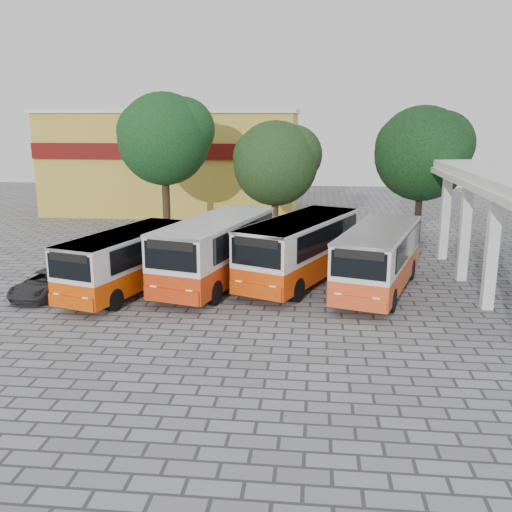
# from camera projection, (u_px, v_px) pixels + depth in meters

# --- Properties ---
(ground) EXTENTS (90.00, 90.00, 0.00)m
(ground) POSITION_uv_depth(u_px,v_px,m) (294.00, 317.00, 22.52)
(ground) COLOR slate
(ground) RESTS_ON ground
(shophouse_block) EXTENTS (20.40, 10.40, 8.30)m
(shophouse_block) POSITION_uv_depth(u_px,v_px,m) (176.00, 161.00, 47.78)
(shophouse_block) COLOR gold
(shophouse_block) RESTS_ON ground
(bus_far_left) EXTENTS (4.37, 8.02, 2.72)m
(bus_far_left) POSITION_uv_depth(u_px,v_px,m) (127.00, 258.00, 25.39)
(bus_far_left) COLOR #D04000
(bus_far_left) RESTS_ON ground
(bus_centre_left) EXTENTS (4.75, 9.13, 3.12)m
(bus_centre_left) POSITION_uv_depth(u_px,v_px,m) (216.00, 247.00, 26.42)
(bus_centre_left) COLOR red
(bus_centre_left) RESTS_ON ground
(bus_centre_right) EXTENTS (5.76, 9.14, 3.07)m
(bus_centre_right) POSITION_uv_depth(u_px,v_px,m) (300.00, 246.00, 26.79)
(bus_centre_right) COLOR #CD3C02
(bus_centre_right) RESTS_ON ground
(bus_far_right) EXTENTS (4.71, 8.58, 2.91)m
(bus_far_right) POSITION_uv_depth(u_px,v_px,m) (379.00, 255.00, 25.37)
(bus_far_right) COLOR #DA4316
(bus_far_right) RESTS_ON ground
(tree_left) EXTENTS (6.06, 5.78, 9.25)m
(tree_left) POSITION_uv_depth(u_px,v_px,m) (165.00, 136.00, 35.62)
(tree_left) COLOR #3E2C19
(tree_left) RESTS_ON ground
(tree_middle) EXTENTS (5.35, 5.10, 7.53)m
(tree_middle) POSITION_uv_depth(u_px,v_px,m) (277.00, 161.00, 34.26)
(tree_middle) COLOR #453218
(tree_middle) RESTS_ON ground
(tree_right) EXTENTS (5.98, 5.69, 8.41)m
(tree_right) POSITION_uv_depth(u_px,v_px,m) (424.00, 150.00, 34.20)
(tree_right) COLOR black
(tree_right) RESTS_ON ground
(parked_car) EXTENTS (2.18, 4.10, 1.10)m
(parked_car) POSITION_uv_depth(u_px,v_px,m) (46.00, 284.00, 25.09)
(parked_car) COLOR #262527
(parked_car) RESTS_ON ground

